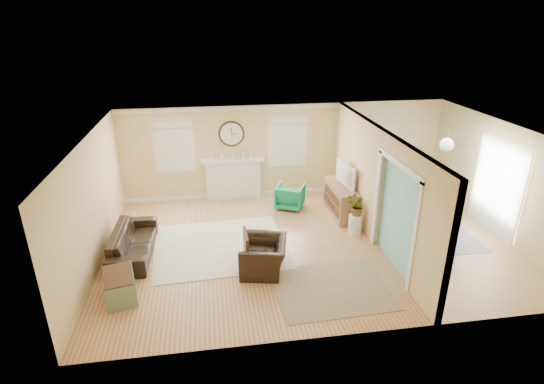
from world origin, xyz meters
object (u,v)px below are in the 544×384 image
Objects in this scene: sofa at (133,242)px; green_chair at (290,196)px; eames_chair at (264,256)px; credenza at (341,200)px; dining_table at (418,216)px.

green_chair is (3.80, 1.87, 0.03)m from sofa.
credenza is (2.33, 2.33, 0.07)m from eames_chair.
green_chair is (1.10, 2.92, -0.01)m from eames_chair.
dining_table reaches higher than sofa.
eames_chair reaches higher than green_chair.
dining_table is at bearing 120.23° from eames_chair.
green_chair is at bearing 75.20° from dining_table.
credenza is 0.89× the size of dining_table.
sofa is 4.23m from green_chair.
eames_chair is at bearing 123.06° from dining_table.
dining_table is (6.65, 0.24, 0.00)m from sofa.
eames_chair reaches higher than sofa.
dining_table is (3.96, 1.30, -0.03)m from eames_chair.
sofa is 1.19× the size of dining_table.
sofa is at bearing -99.32° from eames_chair.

